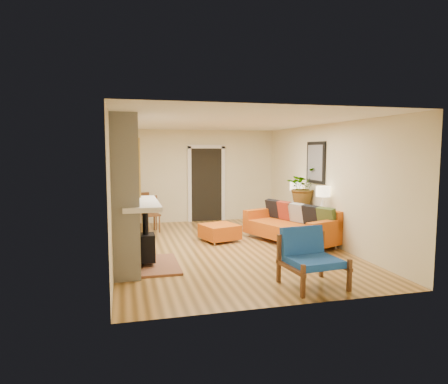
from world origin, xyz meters
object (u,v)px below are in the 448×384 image
(sofa, at_px, (293,225))
(houseplant, at_px, (303,187))
(blue_chair, at_px, (309,254))
(ottoman, at_px, (220,231))
(console_table, at_px, (308,213))
(lamp_far, at_px, (296,190))
(lamp_near, at_px, (323,196))
(dining_table, at_px, (143,206))

(sofa, xyz_separation_m, houseplant, (0.50, 0.59, 0.79))
(blue_chair, distance_m, houseplant, 3.62)
(ottoman, xyz_separation_m, houseplant, (2.05, 0.08, 0.96))
(houseplant, bearing_deg, blue_chair, -113.76)
(ottoman, bearing_deg, console_table, -5.98)
(lamp_far, distance_m, houseplant, 0.42)
(console_table, relative_size, lamp_near, 3.43)
(lamp_near, bearing_deg, console_table, 90.00)
(houseplant, bearing_deg, dining_table, 152.39)
(lamp_far, bearing_deg, sofa, -117.31)
(sofa, xyz_separation_m, lamp_near, (0.51, -0.38, 0.68))
(ottoman, height_order, lamp_near, lamp_near)
(sofa, distance_m, lamp_far, 1.31)
(console_table, relative_size, houseplant, 2.06)
(dining_table, relative_size, lamp_near, 3.13)
(lamp_near, height_order, lamp_far, same)
(ottoman, relative_size, dining_table, 0.54)
(lamp_far, height_order, houseplant, houseplant)
(houseplant, bearing_deg, lamp_near, -89.41)
(sofa, height_order, lamp_near, lamp_near)
(sofa, relative_size, houseplant, 2.66)
(lamp_near, bearing_deg, houseplant, 90.59)
(lamp_far, bearing_deg, lamp_near, -90.00)
(ottoman, height_order, blue_chair, blue_chair)
(lamp_near, bearing_deg, blue_chair, -122.22)
(console_table, distance_m, lamp_far, 0.86)
(lamp_near, relative_size, lamp_far, 1.00)
(ottoman, xyz_separation_m, lamp_far, (2.06, 0.49, 0.85))
(ottoman, distance_m, dining_table, 2.57)
(sofa, bearing_deg, dining_table, 141.53)
(ottoman, bearing_deg, lamp_near, -23.11)
(dining_table, height_order, console_table, dining_table)
(sofa, height_order, ottoman, sofa)
(ottoman, distance_m, lamp_near, 2.40)
(sofa, height_order, houseplant, houseplant)
(ottoman, xyz_separation_m, console_table, (2.06, -0.22, 0.36))
(ottoman, bearing_deg, houseplant, 2.35)
(ottoman, distance_m, blue_chair, 3.24)
(blue_chair, relative_size, houseplant, 1.00)
(ottoman, xyz_separation_m, dining_table, (-1.59, 1.99, 0.37))
(ottoman, relative_size, lamp_near, 1.69)
(blue_chair, bearing_deg, ottoman, 101.11)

